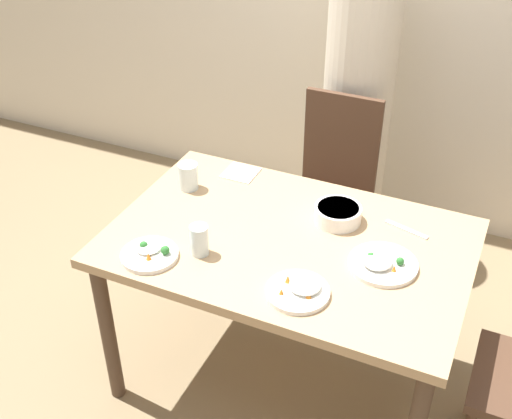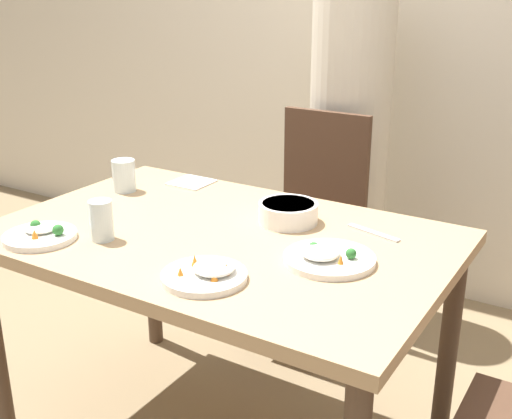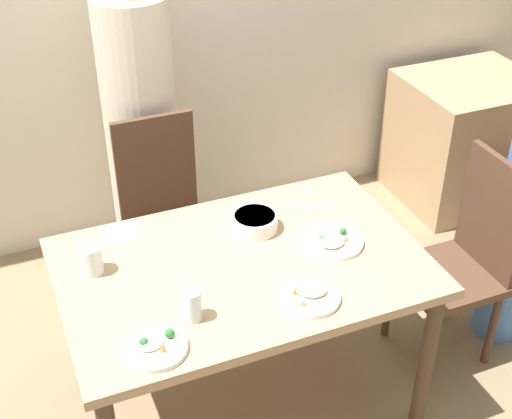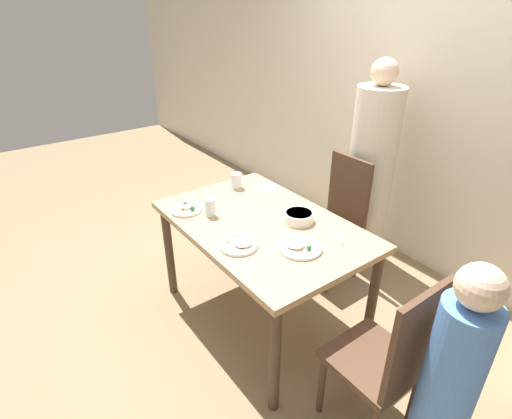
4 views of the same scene
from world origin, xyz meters
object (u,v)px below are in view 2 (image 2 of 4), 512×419
at_px(person_adult, 348,150).
at_px(bowl_curry, 288,212).
at_px(plate_rice_adult, 327,257).
at_px(glass_water_tall, 101,220).
at_px(chair_adult_spot, 312,225).

height_order(person_adult, bowl_curry, person_adult).
bearing_deg(plate_rice_adult, glass_water_tall, -162.53).
relative_size(chair_adult_spot, bowl_curry, 5.25).
distance_m(chair_adult_spot, glass_water_tall, 1.07).
height_order(chair_adult_spot, glass_water_tall, chair_adult_spot).
relative_size(bowl_curry, glass_water_tall, 1.55).
bearing_deg(chair_adult_spot, person_adult, 90.00).
bearing_deg(person_adult, chair_adult_spot, -90.00).
bearing_deg(bowl_curry, glass_water_tall, -134.17).
xyz_separation_m(person_adult, plate_rice_adult, (0.45, -1.15, 0.02)).
distance_m(chair_adult_spot, person_adult, 0.42).
bearing_deg(person_adult, bowl_curry, -77.33).
xyz_separation_m(chair_adult_spot, plate_rice_adult, (0.45, -0.81, 0.27)).
xyz_separation_m(chair_adult_spot, person_adult, (-0.00, 0.34, 0.25)).
bearing_deg(person_adult, glass_water_tall, -97.67).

